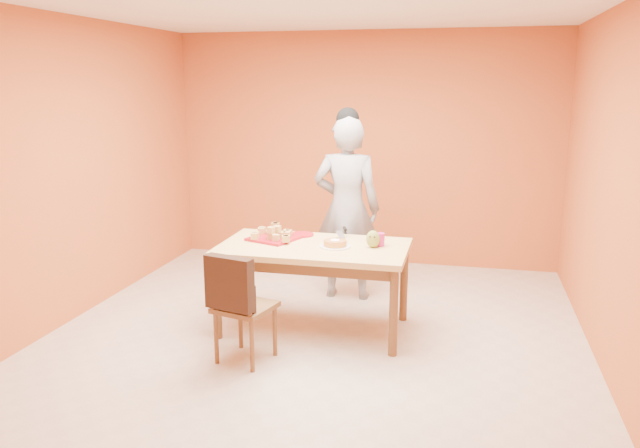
% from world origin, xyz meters
% --- Properties ---
extents(floor, '(5.00, 5.00, 0.00)m').
position_xyz_m(floor, '(0.00, 0.00, 0.00)').
color(floor, beige).
rests_on(floor, ground).
extents(ceiling, '(5.00, 5.00, 0.00)m').
position_xyz_m(ceiling, '(0.00, 0.00, 2.70)').
color(ceiling, silver).
rests_on(ceiling, wall_back).
extents(wall_back, '(4.50, 0.00, 4.50)m').
position_xyz_m(wall_back, '(0.00, 2.50, 1.35)').
color(wall_back, '#B55D29').
rests_on(wall_back, floor).
extents(wall_left, '(0.00, 5.00, 5.00)m').
position_xyz_m(wall_left, '(-2.25, 0.00, 1.35)').
color(wall_left, '#B55D29').
rests_on(wall_left, floor).
extents(wall_right, '(0.00, 5.00, 5.00)m').
position_xyz_m(wall_right, '(2.25, 0.00, 1.35)').
color(wall_right, '#B55D29').
rests_on(wall_right, floor).
extents(dining_table, '(1.60, 0.90, 0.76)m').
position_xyz_m(dining_table, '(-0.05, 0.25, 0.67)').
color(dining_table, tan).
rests_on(dining_table, floor).
extents(dining_chair, '(0.50, 0.56, 0.88)m').
position_xyz_m(dining_chair, '(-0.41, -0.50, 0.46)').
color(dining_chair, brown).
rests_on(dining_chair, floor).
extents(pastry_pile, '(0.34, 0.34, 0.11)m').
position_xyz_m(pastry_pile, '(-0.44, 0.36, 0.84)').
color(pastry_pile, tan).
rests_on(pastry_pile, pastry_platter).
extents(person, '(0.67, 0.45, 1.81)m').
position_xyz_m(person, '(0.06, 1.16, 0.90)').
color(person, gray).
rests_on(person, floor).
extents(pastry_platter, '(0.48, 0.48, 0.02)m').
position_xyz_m(pastry_platter, '(-0.44, 0.36, 0.77)').
color(pastry_platter, maroon).
rests_on(pastry_platter, dining_table).
extents(red_dinner_plate, '(0.28, 0.28, 0.01)m').
position_xyz_m(red_dinner_plate, '(-0.24, 0.57, 0.77)').
color(red_dinner_plate, maroon).
rests_on(red_dinner_plate, dining_table).
extents(white_cake_plate, '(0.30, 0.30, 0.01)m').
position_xyz_m(white_cake_plate, '(0.14, 0.24, 0.77)').
color(white_cake_plate, silver).
rests_on(white_cake_plate, dining_table).
extents(sponge_cake, '(0.25, 0.25, 0.04)m').
position_xyz_m(sponge_cake, '(0.14, 0.24, 0.79)').
color(sponge_cake, gold).
rests_on(sponge_cake, white_cake_plate).
extents(cake_server, '(0.14, 0.28, 0.01)m').
position_xyz_m(cake_server, '(0.15, 0.42, 0.82)').
color(cake_server, silver).
rests_on(cake_server, sponge_cake).
extents(egg_ornament, '(0.13, 0.11, 0.15)m').
position_xyz_m(egg_ornament, '(0.45, 0.29, 0.83)').
color(egg_ornament, olive).
rests_on(egg_ornament, dining_table).
extents(magenta_glass, '(0.09, 0.09, 0.11)m').
position_xyz_m(magenta_glass, '(0.50, 0.36, 0.82)').
color(magenta_glass, '#C11C79').
rests_on(magenta_glass, dining_table).
extents(checker_tin, '(0.12, 0.12, 0.03)m').
position_xyz_m(checker_tin, '(0.46, 0.60, 0.77)').
color(checker_tin, '#38220F').
rests_on(checker_tin, dining_table).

